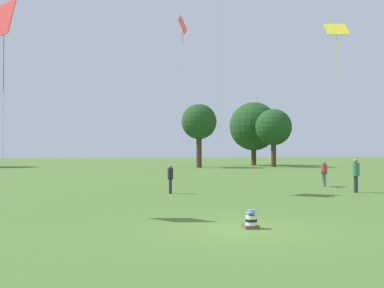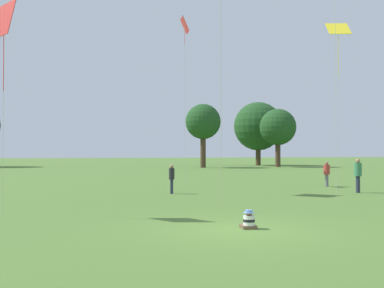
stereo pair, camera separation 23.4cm
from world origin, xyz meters
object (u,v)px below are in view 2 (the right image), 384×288
Objects in this scene: seated_toddler at (249,221)px; distant_tree_2 at (203,122)px; person_standing_3 at (358,172)px; kite_0 at (338,33)px; kite_7 at (4,23)px; kite_3 at (185,29)px; distant_tree_0 at (278,127)px; person_standing_0 at (172,176)px; distant_tree_3 at (258,126)px; person_standing_1 at (327,172)px.

seated_toddler is 49.65m from distant_tree_2.
kite_0 is at bearing 33.76° from person_standing_3.
distant_tree_2 reaches higher than kite_7.
distant_tree_0 is (21.14, 31.29, -4.51)m from kite_3.
person_standing_3 is at bearing 88.13° from kite_0.
kite_0 reaches higher than person_standing_0.
person_standing_3 is at bearing -106.15° from distant_tree_3.
distant_tree_3 is (12.73, 42.01, 5.36)m from person_standing_1.
kite_0 reaches higher than distant_tree_0.
kite_0 is 42.35m from distant_tree_0.
kite_7 is at bearing -120.91° from distant_tree_3.
person_standing_1 is 0.15× the size of distant_tree_3.
person_standing_3 reaches higher than person_standing_0.
seated_toddler is at bearing -115.81° from distant_tree_0.
person_standing_0 is at bearing -149.91° from kite_3.
distant_tree_2 is at bearing -146.28° from distant_tree_3.
person_standing_1 is 0.14× the size of kite_3.
kite_3 reaches higher than kite_0.
person_standing_3 is at bearing 48.49° from seated_toddler.
person_standing_1 is 0.21× the size of kite_7.
kite_7 reaches higher than person_standing_0.
person_standing_1 is 20.63m from kite_7.
person_standing_0 is 0.97× the size of person_standing_1.
distant_tree_2 is (-11.20, 0.08, 0.58)m from distant_tree_0.
distant_tree_0 is (23.09, 47.74, 5.50)m from seated_toddler.
distant_tree_3 reaches higher than kite_7.
kite_3 is at bearing 88.80° from seated_toddler.
kite_3 is 1.24× the size of distant_tree_2.
distant_tree_0 is at bearing 15.93° from kite_3.
person_standing_0 is 0.17× the size of distant_tree_2.
kite_0 is at bearing 51.00° from seated_toddler.
seated_toddler is at bearing -74.00° from kite_0.
person_standing_1 is 4.31m from person_standing_3.
distant_tree_2 is at bearing 32.39° from kite_3.
distant_tree_2 is (19.16, 43.33, -0.36)m from kite_7.
person_standing_0 is 9.99m from person_standing_3.
kite_3 reaches higher than person_standing_1.
person_standing_3 is at bearing -93.11° from distant_tree_2.
kite_0 is at bearing -110.78° from distant_tree_0.
seated_toddler is 14.07m from kite_0.
distant_tree_3 reaches higher than distant_tree_0.
kite_3 is 1.49× the size of kite_7.
kite_7 reaches higher than person_standing_3.
kite_0 is 0.81× the size of kite_3.
distant_tree_0 is at bearing -0.41° from distant_tree_2.
seated_toddler is 0.35× the size of person_standing_1.
kite_7 is at bearing -105.79° from kite_0.
person_standing_3 is at bearing 118.20° from kite_7.
kite_7 is 52.85m from distant_tree_0.
seated_toddler is 13.39m from person_standing_3.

